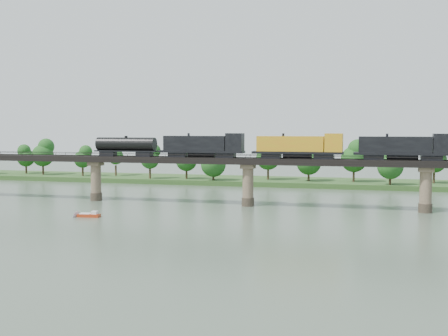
# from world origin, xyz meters

# --- Properties ---
(ground) EXTENTS (400.00, 400.00, 0.00)m
(ground) POSITION_xyz_m (0.00, 0.00, 0.00)
(ground) COLOR #3C4D3C
(ground) RESTS_ON ground
(far_bank) EXTENTS (300.00, 24.00, 1.60)m
(far_bank) POSITION_xyz_m (0.00, 85.00, 0.80)
(far_bank) COLOR #27491D
(far_bank) RESTS_ON ground
(bridge) EXTENTS (236.00, 30.00, 11.50)m
(bridge) POSITION_xyz_m (0.00, 30.00, 5.46)
(bridge) COLOR #473A2D
(bridge) RESTS_ON ground
(bridge_superstructure) EXTENTS (220.00, 4.90, 0.75)m
(bridge_superstructure) POSITION_xyz_m (0.00, 30.00, 11.79)
(bridge_superstructure) COLOR black
(bridge_superstructure) RESTS_ON bridge
(far_treeline) EXTENTS (289.06, 17.54, 13.60)m
(far_treeline) POSITION_xyz_m (-8.21, 80.52, 8.83)
(far_treeline) COLOR #382619
(far_treeline) RESTS_ON far_bank
(freight_train) EXTENTS (85.21, 3.32, 5.87)m
(freight_train) POSITION_xyz_m (4.15, 30.00, 14.30)
(freight_train) COLOR black
(freight_train) RESTS_ON bridge
(motorboat) EXTENTS (4.79, 2.12, 1.30)m
(motorboat) POSITION_xyz_m (-28.34, 4.96, 0.45)
(motorboat) COLOR #A53012
(motorboat) RESTS_ON ground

